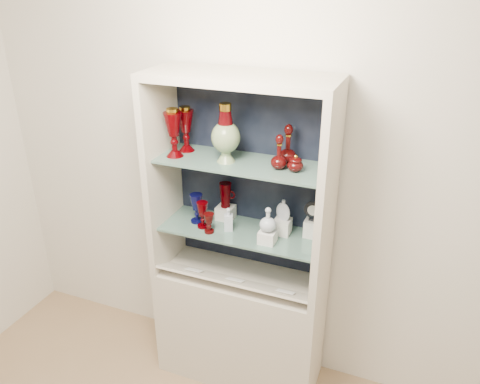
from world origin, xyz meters
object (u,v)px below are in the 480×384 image
at_px(ruby_decanter_a, 288,142).
at_px(lidded_bowl, 295,163).
at_px(cobalt_goblet, 197,208).
at_px(ruby_goblet_small, 209,223).
at_px(pedestal_lamp_right, 174,133).
at_px(cameo_medallion, 313,211).
at_px(clear_round_decanter, 268,220).
at_px(flat_flask, 283,209).
at_px(ruby_goblet_tall, 203,215).
at_px(clear_square_bottle, 228,219).
at_px(ruby_decanter_b, 279,151).
at_px(ruby_pitcher, 225,195).
at_px(enamel_urn, 226,133).
at_px(pedestal_lamp_left, 186,129).

distance_m(ruby_decanter_a, lidded_bowl, 0.14).
relative_size(cobalt_goblet, ruby_goblet_small, 1.51).
xyz_separation_m(pedestal_lamp_right, cameo_medallion, (0.76, 0.13, -0.40)).
xyz_separation_m(ruby_decanter_a, ruby_goblet_small, (-0.39, -0.16, -0.48)).
bearing_deg(cobalt_goblet, clear_round_decanter, -8.58).
bearing_deg(pedestal_lamp_right, flat_flask, 9.73).
relative_size(ruby_decanter_a, ruby_goblet_tall, 1.51).
bearing_deg(clear_square_bottle, ruby_decanter_b, 0.76).
relative_size(ruby_decanter_a, ruby_decanter_b, 1.22).
bearing_deg(ruby_pitcher, cameo_medallion, -1.71).
distance_m(enamel_urn, ruby_decanter_a, 0.33).
bearing_deg(flat_flask, pedestal_lamp_left, -161.87).
relative_size(flat_flask, clear_round_decanter, 0.91).
bearing_deg(lidded_bowl, pedestal_lamp_left, 173.62).
relative_size(ruby_goblet_small, flat_flask, 0.95).
bearing_deg(cobalt_goblet, ruby_goblet_tall, -36.82).
bearing_deg(ruby_pitcher, ruby_goblet_tall, -119.44).
height_order(pedestal_lamp_left, ruby_goblet_small, pedestal_lamp_left).
xyz_separation_m(enamel_urn, ruby_goblet_small, (-0.08, -0.07, -0.52)).
bearing_deg(ruby_decanter_a, clear_square_bottle, -162.12).
distance_m(cobalt_goblet, ruby_goblet_small, 0.15).
xyz_separation_m(ruby_decanter_b, lidded_bowl, (0.09, -0.00, -0.05)).
bearing_deg(cobalt_goblet, lidded_bowl, -1.85).
relative_size(ruby_decanter_b, clear_square_bottle, 1.40).
bearing_deg(enamel_urn, cobalt_goblet, 174.30).
bearing_deg(ruby_decanter_b, pedestal_lamp_right, -176.97).
distance_m(ruby_goblet_small, ruby_pitcher, 0.21).
xyz_separation_m(pedestal_lamp_left, cameo_medallion, (0.74, 0.03, -0.39)).
bearing_deg(ruby_goblet_small, cobalt_goblet, 143.87).
distance_m(pedestal_lamp_right, flat_flask, 0.73).
bearing_deg(ruby_decanter_a, ruby_goblet_tall, -165.06).
relative_size(pedestal_lamp_left, enamel_urn, 0.81).
xyz_separation_m(ruby_decanter_a, ruby_pitcher, (-0.37, 0.02, -0.38)).
xyz_separation_m(lidded_bowl, ruby_goblet_tall, (-0.52, -0.03, -0.39)).
bearing_deg(pedestal_lamp_left, lidded_bowl, -6.38).
height_order(pedestal_lamp_right, ruby_decanter_b, pedestal_lamp_right).
height_order(ruby_decanter_b, flat_flask, ruby_decanter_b).
height_order(pedestal_lamp_right, flat_flask, pedestal_lamp_right).
xyz_separation_m(cobalt_goblet, clear_square_bottle, (0.21, -0.02, -0.02)).
relative_size(flat_flask, cameo_medallion, 1.07).
distance_m(enamel_urn, lidded_bowl, 0.40).
bearing_deg(clear_square_bottle, enamel_urn, 172.27).
bearing_deg(pedestal_lamp_left, ruby_goblet_tall, -36.55).
bearing_deg(clear_round_decanter, pedestal_lamp_left, 166.95).
bearing_deg(clear_round_decanter, flat_flask, 69.45).
xyz_separation_m(ruby_decanter_a, clear_square_bottle, (-0.30, -0.10, -0.47)).
distance_m(pedestal_lamp_left, ruby_goblet_tall, 0.50).
xyz_separation_m(pedestal_lamp_right, ruby_decanter_a, (0.61, 0.13, -0.01)).
distance_m(ruby_decanter_b, ruby_pitcher, 0.52).
distance_m(cobalt_goblet, flat_flask, 0.52).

